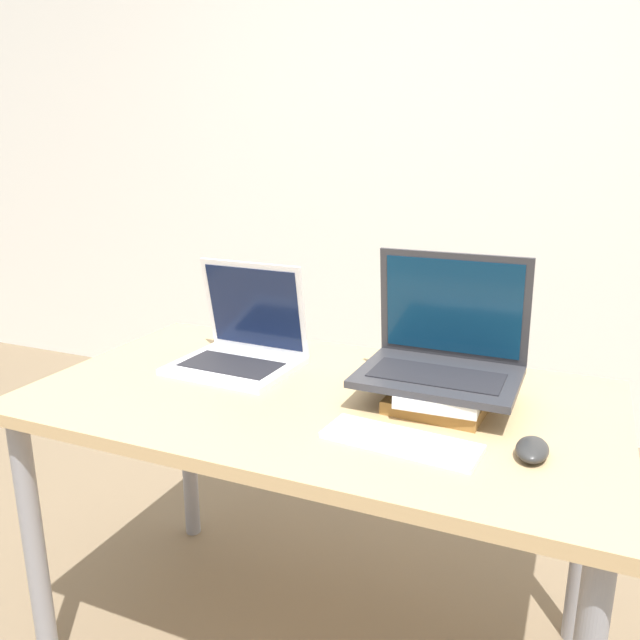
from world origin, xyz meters
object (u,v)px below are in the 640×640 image
laptop_left (241,346)px  book_stack (443,392)px  laptop_on_books (443,352)px  wireless_keyboard (401,441)px  mouse (532,449)px

laptop_left → book_stack: size_ratio=1.12×
laptop_left → laptop_on_books: (0.53, -0.01, 0.06)m
laptop_left → laptop_on_books: laptop_on_books is taller
book_stack → wireless_keyboard: book_stack is taller
book_stack → mouse: size_ratio=2.83×
laptop_on_books → laptop_left: bearing=178.4°
laptop_left → mouse: (0.75, -0.23, -0.04)m
laptop_left → mouse: size_ratio=3.17×
laptop_on_books → wireless_keyboard: size_ratio=1.12×
mouse → laptop_on_books: bearing=135.4°
book_stack → laptop_on_books: bearing=110.6°
book_stack → wireless_keyboard: bearing=-97.9°
laptop_on_books → wireless_keyboard: laptop_on_books is taller
laptop_left → book_stack: bearing=-5.2°
laptop_on_books → book_stack: bearing=-69.4°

